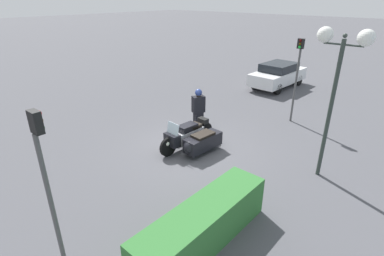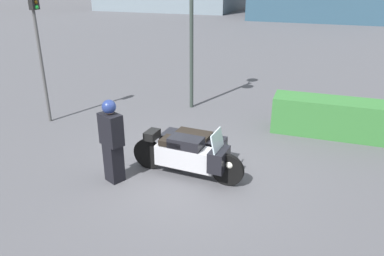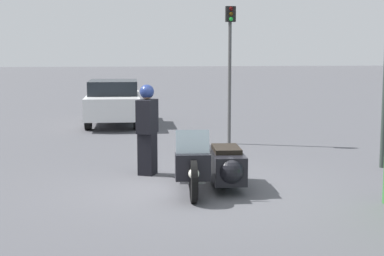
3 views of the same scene
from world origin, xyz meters
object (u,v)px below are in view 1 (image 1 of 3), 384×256
Objects in this scene: police_motorcycle at (193,139)px; parked_car_background at (278,75)px; officer_rider at (198,109)px; traffic_light_far at (297,69)px; hedge_bush_curbside at (203,225)px; twin_lamp_post at (341,58)px; traffic_light_near at (46,175)px.

parked_car_background is at bearing -166.42° from police_motorcycle.
traffic_light_far is (-3.58, 2.42, 1.40)m from officer_rider.
hedge_bush_curbside is (4.65, 4.12, -0.46)m from officer_rider.
parked_car_background is (-8.17, -5.61, -2.89)m from twin_lamp_post.
traffic_light_near is (7.09, -2.54, -1.37)m from twin_lamp_post.
traffic_light_far reaches higher than traffic_light_near.
police_motorcycle is 4.47m from hedge_bush_curbside.
traffic_light_near is at bearing 1.33° from traffic_light_far.
hedge_bush_curbside is 8.61m from traffic_light_far.
officer_rider is 0.52× the size of traffic_light_near.
traffic_light_far is at bearing -98.84° from officer_rider.
parked_car_background is at bearing -159.82° from hedge_bush_curbside.
twin_lamp_post is at bearing -143.23° from parked_car_background.
parked_car_background is (-8.17, -0.59, -0.17)m from officer_rider.
officer_rider is 0.41× the size of twin_lamp_post.
traffic_light_near reaches higher than hedge_bush_curbside.
hedge_bush_curbside is 13.67m from parked_car_background.
traffic_light_near reaches higher than officer_rider.
parked_car_background is at bearing -145.68° from traffic_light_far.
traffic_light_near is (7.09, 2.48, 1.34)m from officer_rider.
officer_rider reaches higher than parked_car_background.
officer_rider is 8.20m from parked_car_background.
traffic_light_far is 0.85× the size of parked_car_background.
police_motorcycle is 0.61× the size of parked_car_background.
police_motorcycle is at bearing 149.96° from officer_rider.
officer_rider is 0.49× the size of hedge_bush_curbside.
police_motorcycle is at bearing -168.27° from parked_car_background.
traffic_light_near is 10.67m from traffic_light_far.
twin_lamp_post is at bearing 36.93° from traffic_light_far.
traffic_light_far is at bearing -1.00° from traffic_light_near.
traffic_light_far is at bearing -168.33° from hedge_bush_curbside.
traffic_light_far is at bearing -144.11° from twin_lamp_post.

